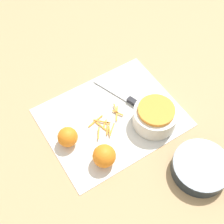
{
  "coord_description": "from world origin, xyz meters",
  "views": [
    {
      "loc": [
        0.32,
        0.51,
        0.94
      ],
      "look_at": [
        0.0,
        0.0,
        0.04
      ],
      "focal_mm": 50.0,
      "sensor_mm": 36.0,
      "label": 1
    }
  ],
  "objects_px": {
    "bowl_speckled": "(155,116)",
    "knife": "(134,103)",
    "bowl_dark": "(200,168)",
    "orange_left": "(104,156)",
    "orange_right": "(68,137)"
  },
  "relations": [
    {
      "from": "bowl_speckled",
      "to": "knife",
      "type": "bearing_deg",
      "value": -82.38
    },
    {
      "from": "bowl_dark",
      "to": "orange_left",
      "type": "xyz_separation_m",
      "value": [
        0.24,
        -0.19,
        0.02
      ]
    },
    {
      "from": "knife",
      "to": "orange_left",
      "type": "height_order",
      "value": "orange_left"
    },
    {
      "from": "bowl_speckled",
      "to": "knife",
      "type": "height_order",
      "value": "bowl_speckled"
    },
    {
      "from": "knife",
      "to": "orange_right",
      "type": "height_order",
      "value": "orange_right"
    },
    {
      "from": "bowl_dark",
      "to": "orange_left",
      "type": "bearing_deg",
      "value": -38.32
    },
    {
      "from": "orange_left",
      "to": "orange_right",
      "type": "bearing_deg",
      "value": -62.62
    },
    {
      "from": "knife",
      "to": "orange_left",
      "type": "distance_m",
      "value": 0.26
    },
    {
      "from": "bowl_speckled",
      "to": "knife",
      "type": "distance_m",
      "value": 0.11
    },
    {
      "from": "bowl_speckled",
      "to": "bowl_dark",
      "type": "height_order",
      "value": "bowl_speckled"
    },
    {
      "from": "knife",
      "to": "orange_right",
      "type": "distance_m",
      "value": 0.28
    },
    {
      "from": "bowl_dark",
      "to": "orange_left",
      "type": "relative_size",
      "value": 2.41
    },
    {
      "from": "orange_left",
      "to": "bowl_speckled",
      "type": "bearing_deg",
      "value": -171.33
    },
    {
      "from": "bowl_speckled",
      "to": "orange_right",
      "type": "xyz_separation_m",
      "value": [
        0.29,
        -0.09,
        -0.01
      ]
    },
    {
      "from": "bowl_speckled",
      "to": "orange_left",
      "type": "height_order",
      "value": "bowl_speckled"
    }
  ]
}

